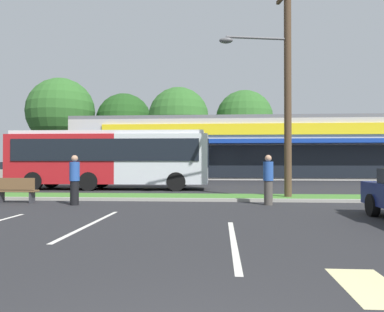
{
  "coord_description": "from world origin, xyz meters",
  "views": [
    {
      "loc": [
        0.3,
        -2.73,
        1.59
      ],
      "look_at": [
        -1.19,
        18.1,
        1.85
      ],
      "focal_mm": 36.97,
      "sensor_mm": 36.0,
      "label": 1
    }
  ],
  "objects_px": {
    "utility_pole": "(284,80)",
    "city_bus": "(110,158)",
    "car_1": "(155,173)",
    "car_2": "(3,172)",
    "pedestrian_near_bench": "(75,180)",
    "pedestrian_by_pole": "(268,180)",
    "bus_stop_bench": "(16,190)"
  },
  "relations": [
    {
      "from": "car_2",
      "to": "pedestrian_near_bench",
      "type": "xyz_separation_m",
      "value": [
        10.57,
        -13.82,
        0.13
      ]
    },
    {
      "from": "car_1",
      "to": "car_2",
      "type": "distance_m",
      "value": 11.15
    },
    {
      "from": "car_1",
      "to": "pedestrian_by_pole",
      "type": "distance_m",
      "value": 14.87
    },
    {
      "from": "utility_pole",
      "to": "pedestrian_by_pole",
      "type": "height_order",
      "value": "utility_pole"
    },
    {
      "from": "pedestrian_near_bench",
      "to": "pedestrian_by_pole",
      "type": "relative_size",
      "value": 1.0
    },
    {
      "from": "city_bus",
      "to": "bus_stop_bench",
      "type": "bearing_deg",
      "value": -102.99
    },
    {
      "from": "utility_pole",
      "to": "bus_stop_bench",
      "type": "distance_m",
      "value": 11.49
    },
    {
      "from": "pedestrian_near_bench",
      "to": "pedestrian_by_pole",
      "type": "height_order",
      "value": "pedestrian_by_pole"
    },
    {
      "from": "bus_stop_bench",
      "to": "pedestrian_by_pole",
      "type": "relative_size",
      "value": 0.88
    },
    {
      "from": "car_1",
      "to": "car_2",
      "type": "bearing_deg",
      "value": 0.74
    },
    {
      "from": "city_bus",
      "to": "car_2",
      "type": "relative_size",
      "value": 2.35
    },
    {
      "from": "utility_pole",
      "to": "city_bus",
      "type": "bearing_deg",
      "value": 148.97
    },
    {
      "from": "city_bus",
      "to": "car_1",
      "type": "bearing_deg",
      "value": 74.81
    },
    {
      "from": "city_bus",
      "to": "car_2",
      "type": "bearing_deg",
      "value": 147.58
    },
    {
      "from": "bus_stop_bench",
      "to": "car_2",
      "type": "bearing_deg",
      "value": -58.66
    },
    {
      "from": "car_1",
      "to": "utility_pole",
      "type": "bearing_deg",
      "value": 122.76
    },
    {
      "from": "utility_pole",
      "to": "car_2",
      "type": "xyz_separation_m",
      "value": [
        -18.45,
        11.2,
        -4.18
      ]
    },
    {
      "from": "car_2",
      "to": "pedestrian_near_bench",
      "type": "bearing_deg",
      "value": 127.41
    },
    {
      "from": "car_1",
      "to": "car_2",
      "type": "relative_size",
      "value": 0.95
    },
    {
      "from": "city_bus",
      "to": "pedestrian_near_bench",
      "type": "height_order",
      "value": "city_bus"
    },
    {
      "from": "city_bus",
      "to": "bus_stop_bench",
      "type": "distance_m",
      "value": 7.61
    },
    {
      "from": "utility_pole",
      "to": "city_bus",
      "type": "xyz_separation_m",
      "value": [
        -8.83,
        5.31,
        -3.19
      ]
    },
    {
      "from": "bus_stop_bench",
      "to": "car_2",
      "type": "height_order",
      "value": "car_2"
    },
    {
      "from": "city_bus",
      "to": "car_2",
      "type": "distance_m",
      "value": 11.33
    },
    {
      "from": "car_1",
      "to": "pedestrian_by_pole",
      "type": "bearing_deg",
      "value": 115.47
    },
    {
      "from": "car_1",
      "to": "pedestrian_near_bench",
      "type": "xyz_separation_m",
      "value": [
        -0.58,
        -13.96,
        0.14
      ]
    },
    {
      "from": "bus_stop_bench",
      "to": "car_1",
      "type": "bearing_deg",
      "value": -103.03
    },
    {
      "from": "city_bus",
      "to": "car_1",
      "type": "xyz_separation_m",
      "value": [
        1.53,
        6.03,
        -1.0
      ]
    },
    {
      "from": "city_bus",
      "to": "car_1",
      "type": "distance_m",
      "value": 6.3
    },
    {
      "from": "utility_pole",
      "to": "pedestrian_by_pole",
      "type": "bearing_deg",
      "value": -113.62
    },
    {
      "from": "pedestrian_near_bench",
      "to": "pedestrian_by_pole",
      "type": "xyz_separation_m",
      "value": [
        6.98,
        0.54,
        0.0
      ]
    },
    {
      "from": "city_bus",
      "to": "car_1",
      "type": "relative_size",
      "value": 2.47
    }
  ]
}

